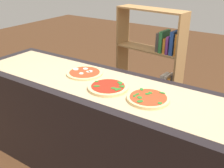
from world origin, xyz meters
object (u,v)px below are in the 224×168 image
(pizza_spinach_2, at_px, (148,98))
(bookshelf, at_px, (156,74))
(pizza_spinach_1, at_px, (108,87))
(pizza_mozzarella_0, at_px, (85,73))

(pizza_spinach_2, distance_m, bookshelf, 1.22)
(pizza_spinach_1, relative_size, pizza_spinach_2, 1.03)
(pizza_mozzarella_0, xyz_separation_m, bookshelf, (0.23, 0.98, -0.29))
(pizza_mozzarella_0, xyz_separation_m, pizza_spinach_1, (0.34, -0.13, 0.00))
(pizza_spinach_2, bearing_deg, pizza_mozzarella_0, 169.23)
(pizza_spinach_1, xyz_separation_m, pizza_spinach_2, (0.33, 0.01, -0.00))
(pizza_spinach_1, distance_m, pizza_spinach_2, 0.33)
(pizza_spinach_2, xyz_separation_m, bookshelf, (-0.44, 1.10, -0.30))
(bookshelf, bearing_deg, pizza_spinach_1, -84.58)
(pizza_mozzarella_0, distance_m, bookshelf, 1.05)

